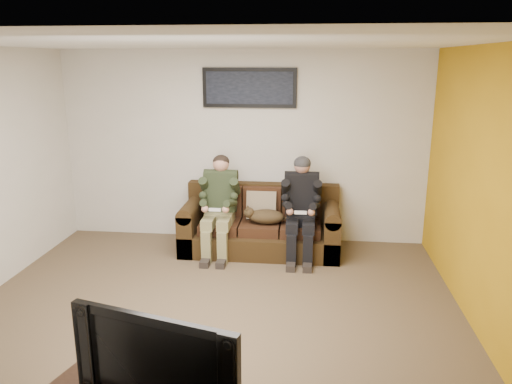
# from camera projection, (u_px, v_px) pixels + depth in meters

# --- Properties ---
(floor) EXTENTS (5.00, 5.00, 0.00)m
(floor) POSITION_uv_depth(u_px,v_px,m) (213.00, 313.00, 4.99)
(floor) COLOR brown
(floor) RESTS_ON ground
(ceiling) EXTENTS (5.00, 5.00, 0.00)m
(ceiling) POSITION_uv_depth(u_px,v_px,m) (207.00, 43.00, 4.33)
(ceiling) COLOR silver
(ceiling) RESTS_ON ground
(wall_back) EXTENTS (5.00, 0.00, 5.00)m
(wall_back) POSITION_uv_depth(u_px,v_px,m) (243.00, 147.00, 6.82)
(wall_back) COLOR beige
(wall_back) RESTS_ON ground
(wall_front) EXTENTS (5.00, 0.00, 5.00)m
(wall_front) POSITION_uv_depth(u_px,v_px,m) (122.00, 298.00, 2.50)
(wall_front) COLOR beige
(wall_front) RESTS_ON ground
(wall_right) EXTENTS (0.00, 4.50, 4.50)m
(wall_right) POSITION_uv_depth(u_px,v_px,m) (489.00, 195.00, 4.39)
(wall_right) COLOR beige
(wall_right) RESTS_ON ground
(accent_wall_right) EXTENTS (0.00, 4.50, 4.50)m
(accent_wall_right) POSITION_uv_depth(u_px,v_px,m) (488.00, 195.00, 4.40)
(accent_wall_right) COLOR #C18C13
(accent_wall_right) RESTS_ON ground
(sofa) EXTENTS (2.05, 0.88, 0.84)m
(sofa) POSITION_uv_depth(u_px,v_px,m) (261.00, 226.00, 6.63)
(sofa) COLOR #32210F
(sofa) RESTS_ON ground
(throw_pillow) EXTENTS (0.39, 0.19, 0.39)m
(throw_pillow) POSITION_uv_depth(u_px,v_px,m) (261.00, 205.00, 6.60)
(throw_pillow) COLOR #867358
(throw_pillow) RESTS_ON sofa
(throw_blanket) EXTENTS (0.42, 0.20, 0.07)m
(throw_blanket) POSITION_uv_depth(u_px,v_px,m) (218.00, 182.00, 6.81)
(throw_blanket) COLOR tan
(throw_blanket) RESTS_ON sofa
(person_left) EXTENTS (0.51, 0.87, 1.27)m
(person_left) POSITION_uv_depth(u_px,v_px,m) (219.00, 200.00, 6.43)
(person_left) COLOR #837D52
(person_left) RESTS_ON sofa
(person_right) EXTENTS (0.51, 0.86, 1.27)m
(person_right) POSITION_uv_depth(u_px,v_px,m) (301.00, 203.00, 6.31)
(person_right) COLOR black
(person_right) RESTS_ON sofa
(cat) EXTENTS (0.66, 0.26, 0.24)m
(cat) POSITION_uv_depth(u_px,v_px,m) (265.00, 216.00, 6.41)
(cat) COLOR #4C381D
(cat) RESTS_ON sofa
(framed_poster) EXTENTS (1.25, 0.05, 0.52)m
(framed_poster) POSITION_uv_depth(u_px,v_px,m) (249.00, 88.00, 6.57)
(framed_poster) COLOR black
(framed_poster) RESTS_ON wall_back
(television) EXTENTS (1.06, 0.41, 0.61)m
(television) POSITION_uv_depth(u_px,v_px,m) (164.00, 355.00, 2.91)
(television) COLOR black
(television) RESTS_ON tv_stand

